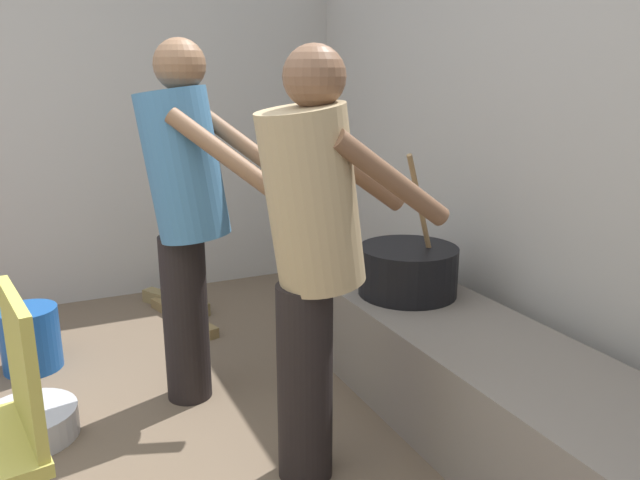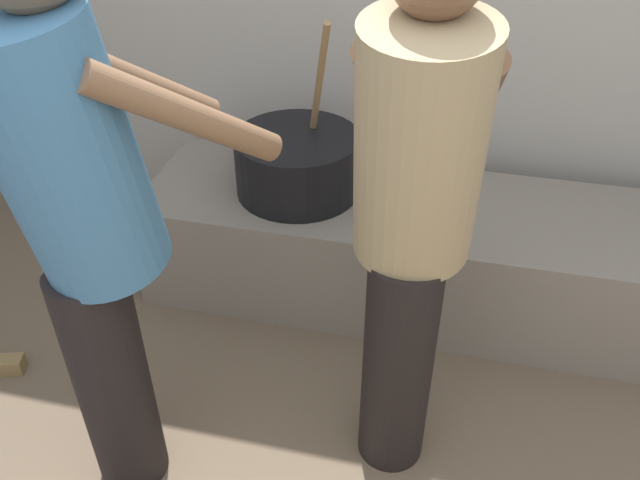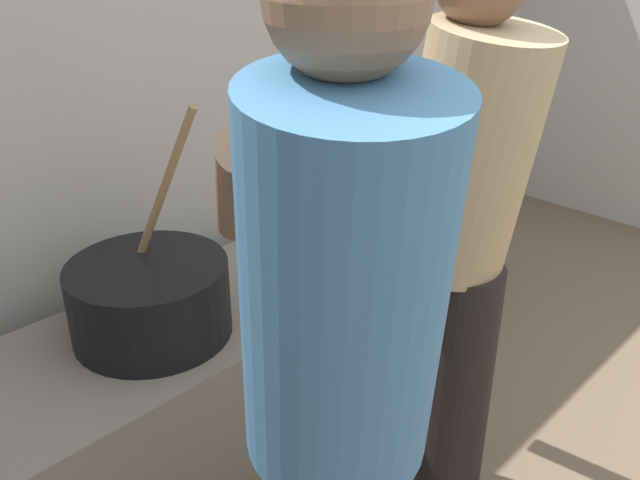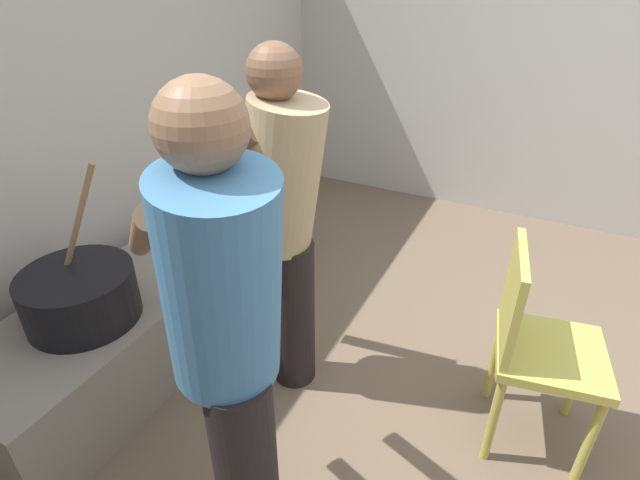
% 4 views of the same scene
% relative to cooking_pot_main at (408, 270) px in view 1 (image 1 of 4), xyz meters
% --- Properties ---
extents(block_enclosure_rear, '(4.94, 0.20, 2.11)m').
position_rel_cooking_pot_main_xyz_m(block_enclosure_rear, '(0.49, 0.53, 0.50)').
color(block_enclosure_rear, '#ADA8A0').
rests_on(block_enclosure_rear, ground_plane).
extents(hearth_ledge, '(2.08, 0.60, 0.43)m').
position_rel_cooking_pot_main_xyz_m(hearth_ledge, '(0.47, 0.01, -0.33)').
color(hearth_ledge, slate).
rests_on(hearth_ledge, ground_plane).
extents(cooking_pot_main, '(0.46, 0.46, 0.68)m').
position_rel_cooking_pot_main_xyz_m(cooking_pot_main, '(0.00, 0.00, 0.00)').
color(cooking_pot_main, black).
rests_on(cooking_pot_main, hearth_ledge).
extents(cook_in_tan_shirt, '(0.35, 0.65, 1.53)m').
position_rel_cooking_pot_main_xyz_m(cook_in_tan_shirt, '(0.48, -0.71, 0.32)').
color(cook_in_tan_shirt, black).
rests_on(cook_in_tan_shirt, ground_plane).
extents(cook_in_blue_shirt, '(0.65, 0.72, 1.58)m').
position_rel_cooking_pot_main_xyz_m(cook_in_blue_shirt, '(-0.24, -0.97, 0.35)').
color(cook_in_blue_shirt, black).
rests_on(cook_in_blue_shirt, ground_plane).
extents(bucket_blue_plastic, '(0.28, 0.28, 0.32)m').
position_rel_cooking_pot_main_xyz_m(bucket_blue_plastic, '(-0.87, -1.64, -0.39)').
color(bucket_blue_plastic, '#194C99').
rests_on(bucket_blue_plastic, ground_plane).
extents(metal_mixing_bowl, '(0.38, 0.38, 0.12)m').
position_rel_cooking_pot_main_xyz_m(metal_mixing_bowl, '(-0.20, -1.67, -0.49)').
color(metal_mixing_bowl, '#B7B7BC').
rests_on(metal_mixing_bowl, ground_plane).
extents(firewood_pile, '(0.82, 0.34, 0.08)m').
position_rel_cooking_pot_main_xyz_m(firewood_pile, '(-1.28, -0.81, -0.51)').
color(firewood_pile, olive).
rests_on(firewood_pile, ground_plane).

